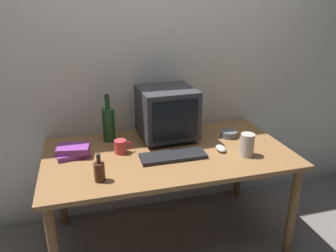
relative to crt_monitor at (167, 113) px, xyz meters
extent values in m
plane|color=slate|center=(-0.05, -0.23, -0.90)|extent=(6.00, 6.00, 0.00)
cube|color=silver|center=(-0.05, 0.27, 0.35)|extent=(4.00, 0.08, 2.50)
cube|color=olive|center=(-0.05, -0.23, -0.21)|extent=(1.61, 0.87, 0.03)
cylinder|color=brown|center=(0.69, -0.60, -0.56)|extent=(0.06, 0.06, 0.68)
cylinder|color=brown|center=(-0.80, 0.15, -0.56)|extent=(0.06, 0.06, 0.68)
cylinder|color=brown|center=(0.69, 0.15, -0.56)|extent=(0.06, 0.06, 0.68)
cube|color=#333338|center=(0.00, 0.00, -0.18)|extent=(0.29, 0.25, 0.03)
cube|color=#333338|center=(0.00, 0.00, 0.01)|extent=(0.40, 0.40, 0.34)
cube|color=black|center=(0.01, -0.19, 0.01)|extent=(0.31, 0.02, 0.27)
cube|color=black|center=(-0.05, -0.33, -0.18)|extent=(0.42, 0.15, 0.02)
ellipsoid|color=beige|center=(0.29, -0.31, -0.17)|extent=(0.06, 0.10, 0.04)
cylinder|color=#1E4C23|center=(-0.41, 0.06, -0.08)|extent=(0.09, 0.09, 0.23)
cylinder|color=#1E4C23|center=(-0.41, 0.06, 0.08)|extent=(0.03, 0.03, 0.08)
sphere|color=#262626|center=(-0.41, 0.06, 0.13)|extent=(0.04, 0.04, 0.04)
cylinder|color=#472314|center=(-0.52, -0.49, -0.14)|extent=(0.06, 0.06, 0.11)
cylinder|color=#472314|center=(-0.52, -0.49, -0.06)|extent=(0.02, 0.02, 0.04)
sphere|color=#262626|center=(-0.52, -0.49, -0.04)|extent=(0.03, 0.03, 0.03)
cube|color=#843893|center=(-0.66, -0.13, -0.18)|extent=(0.23, 0.18, 0.03)
cube|color=#843893|center=(-0.66, -0.14, -0.14)|extent=(0.22, 0.16, 0.04)
cylinder|color=#CC383D|center=(-0.36, -0.17, -0.15)|extent=(0.08, 0.08, 0.09)
torus|color=#CC383D|center=(-0.31, -0.17, -0.14)|extent=(0.06, 0.01, 0.06)
cylinder|color=#595B66|center=(0.44, -0.11, -0.17)|extent=(0.12, 0.12, 0.04)
cylinder|color=#B7B2A8|center=(0.42, -0.42, -0.12)|extent=(0.09, 0.09, 0.15)
camera|label=1|loc=(-0.57, -2.12, 0.74)|focal=34.77mm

